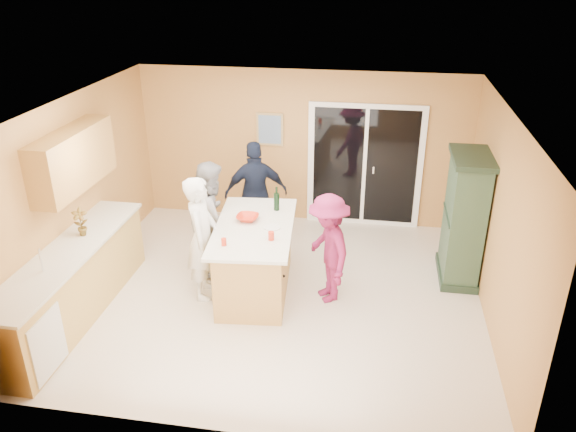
% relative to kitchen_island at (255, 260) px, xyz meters
% --- Properties ---
extents(floor, '(5.50, 5.50, 0.00)m').
position_rel_kitchen_island_xyz_m(floor, '(0.30, -0.07, -0.46)').
color(floor, beige).
rests_on(floor, ground).
extents(ceiling, '(5.50, 5.00, 0.10)m').
position_rel_kitchen_island_xyz_m(ceiling, '(0.30, -0.07, 2.14)').
color(ceiling, white).
rests_on(ceiling, wall_back).
extents(wall_back, '(5.50, 0.10, 2.60)m').
position_rel_kitchen_island_xyz_m(wall_back, '(0.30, 2.43, 0.84)').
color(wall_back, '#E8B45F').
rests_on(wall_back, ground).
extents(wall_front, '(5.50, 0.10, 2.60)m').
position_rel_kitchen_island_xyz_m(wall_front, '(0.30, -2.57, 0.84)').
color(wall_front, '#E8B45F').
rests_on(wall_front, ground).
extents(wall_left, '(0.10, 5.00, 2.60)m').
position_rel_kitchen_island_xyz_m(wall_left, '(-2.45, -0.07, 0.84)').
color(wall_left, '#E8B45F').
rests_on(wall_left, ground).
extents(wall_right, '(0.10, 5.00, 2.60)m').
position_rel_kitchen_island_xyz_m(wall_right, '(3.05, -0.07, 0.84)').
color(wall_right, '#E8B45F').
rests_on(wall_right, ground).
extents(left_cabinet_run, '(0.65, 3.05, 1.24)m').
position_rel_kitchen_island_xyz_m(left_cabinet_run, '(-2.15, -1.12, -0.00)').
color(left_cabinet_run, tan).
rests_on(left_cabinet_run, floor).
extents(upper_cabinets, '(0.35, 1.60, 0.75)m').
position_rel_kitchen_island_xyz_m(upper_cabinets, '(-2.28, -0.27, 1.41)').
color(upper_cabinets, tan).
rests_on(upper_cabinets, wall_left).
extents(sliding_door, '(1.90, 0.07, 2.10)m').
position_rel_kitchen_island_xyz_m(sliding_door, '(1.35, 2.40, 0.59)').
color(sliding_door, white).
rests_on(sliding_door, floor).
extents(framed_picture, '(0.46, 0.04, 0.56)m').
position_rel_kitchen_island_xyz_m(framed_picture, '(-0.25, 2.41, 1.14)').
color(framed_picture, tan).
rests_on(framed_picture, wall_back).
extents(kitchen_island, '(1.19, 1.96, 0.99)m').
position_rel_kitchen_island_xyz_m(kitchen_island, '(0.00, 0.00, 0.00)').
color(kitchen_island, tan).
rests_on(kitchen_island, floor).
extents(green_hutch, '(0.53, 1.01, 1.85)m').
position_rel_kitchen_island_xyz_m(green_hutch, '(2.79, 0.84, 0.44)').
color(green_hutch, '#1E3022').
rests_on(green_hutch, floor).
extents(woman_white, '(0.47, 0.66, 1.71)m').
position_rel_kitchen_island_xyz_m(woman_white, '(-0.65, -0.21, 0.39)').
color(woman_white, silver).
rests_on(woman_white, floor).
extents(woman_grey, '(0.73, 0.88, 1.66)m').
position_rel_kitchen_island_xyz_m(woman_grey, '(-0.72, 0.50, 0.37)').
color(woman_grey, gray).
rests_on(woman_grey, floor).
extents(woman_navy, '(1.06, 0.70, 1.68)m').
position_rel_kitchen_island_xyz_m(woman_navy, '(-0.29, 1.44, 0.38)').
color(woman_navy, '#161D32').
rests_on(woman_navy, floor).
extents(woman_magenta, '(0.93, 1.12, 1.50)m').
position_rel_kitchen_island_xyz_m(woman_magenta, '(0.99, -0.03, 0.29)').
color(woman_magenta, maroon).
rests_on(woman_magenta, floor).
extents(serving_bowl, '(0.31, 0.31, 0.07)m').
position_rel_kitchen_island_xyz_m(serving_bowl, '(-0.12, 0.16, 0.56)').
color(serving_bowl, red).
rests_on(serving_bowl, kitchen_island).
extents(tulip_vase, '(0.24, 0.20, 0.38)m').
position_rel_kitchen_island_xyz_m(tulip_vase, '(-2.15, -0.54, 0.67)').
color(tulip_vase, '#A22A10').
rests_on(tulip_vase, left_cabinet_run).
extents(tumbler_near, '(0.10, 0.10, 0.11)m').
position_rel_kitchen_island_xyz_m(tumbler_near, '(0.30, -0.36, 0.58)').
color(tumbler_near, red).
rests_on(tumbler_near, kitchen_island).
extents(tumbler_far, '(0.07, 0.07, 0.09)m').
position_rel_kitchen_island_xyz_m(tumbler_far, '(-0.25, -0.59, 0.57)').
color(tumbler_far, red).
rests_on(tumbler_far, kitchen_island).
extents(wine_bottle, '(0.08, 0.08, 0.35)m').
position_rel_kitchen_island_xyz_m(wine_bottle, '(0.20, 0.55, 0.66)').
color(wine_bottle, black).
rests_on(wine_bottle, kitchen_island).
extents(white_plate, '(0.26, 0.26, 0.02)m').
position_rel_kitchen_island_xyz_m(white_plate, '(0.25, -0.02, 0.53)').
color(white_plate, silver).
rests_on(white_plate, kitchen_island).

